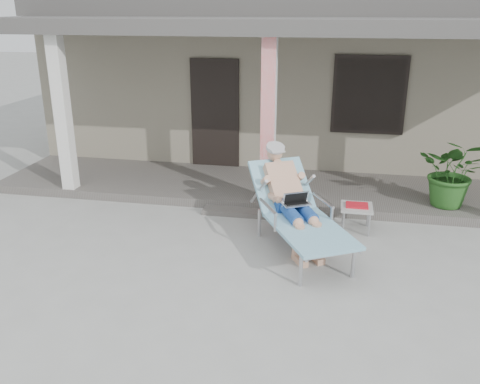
# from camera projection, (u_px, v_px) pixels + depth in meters

# --- Properties ---
(ground) EXTENTS (60.00, 60.00, 0.00)m
(ground) POSITION_uv_depth(u_px,v_px,m) (243.00, 271.00, 6.45)
(ground) COLOR #9E9E99
(ground) RESTS_ON ground
(house) EXTENTS (10.40, 5.40, 3.30)m
(house) POSITION_uv_depth(u_px,v_px,m) (294.00, 75.00, 11.87)
(house) COLOR gray
(house) RESTS_ON ground
(porch_deck) EXTENTS (10.00, 2.00, 0.15)m
(porch_deck) POSITION_uv_depth(u_px,v_px,m) (273.00, 188.00, 9.19)
(porch_deck) COLOR #605B56
(porch_deck) RESTS_ON ground
(porch_overhang) EXTENTS (10.00, 2.30, 2.85)m
(porch_overhang) POSITION_uv_depth(u_px,v_px,m) (277.00, 32.00, 8.21)
(porch_overhang) COLOR silver
(porch_overhang) RESTS_ON porch_deck
(porch_step) EXTENTS (2.00, 0.30, 0.07)m
(porch_step) POSITION_uv_depth(u_px,v_px,m) (264.00, 214.00, 8.14)
(porch_step) COLOR #605B56
(porch_step) RESTS_ON ground
(lounger) EXTENTS (1.69, 2.20, 1.40)m
(lounger) POSITION_uv_depth(u_px,v_px,m) (295.00, 187.00, 6.88)
(lounger) COLOR #B7B7BC
(lounger) RESTS_ON ground
(side_table) EXTENTS (0.46, 0.46, 0.42)m
(side_table) POSITION_uv_depth(u_px,v_px,m) (357.00, 208.00, 7.53)
(side_table) COLOR #A6A6A1
(side_table) RESTS_ON ground
(potted_palm) EXTENTS (1.26, 1.18, 1.13)m
(potted_palm) POSITION_uv_depth(u_px,v_px,m) (454.00, 172.00, 7.99)
(potted_palm) COLOR #26591E
(potted_palm) RESTS_ON porch_deck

